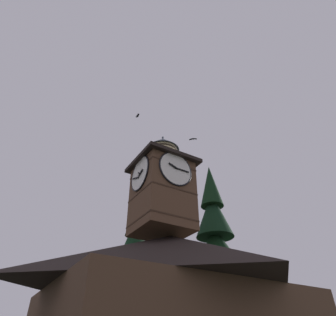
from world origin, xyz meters
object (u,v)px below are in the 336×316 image
flying_bird_high (137,116)px  flying_bird_low (193,139)px  pine_tree_aside (219,280)px  clock_tower (162,187)px  pine_tree_behind (132,294)px  building_main (171,305)px  moon (121,301)px

flying_bird_high → flying_bird_low: size_ratio=0.81×
pine_tree_aside → clock_tower: bearing=21.1°
flying_bird_high → pine_tree_behind: bearing=-119.5°
building_main → moon: moon is taller
clock_tower → moon: 46.50m
building_main → pine_tree_behind: 7.20m
moon → flying_bird_high: size_ratio=4.53×
pine_tree_aside → flying_bird_low: bearing=10.0°
clock_tower → flying_bird_high: size_ratio=14.82×
pine_tree_aside → flying_bird_high: 14.35m
pine_tree_behind → flying_bird_high: (2.80, 4.94, 12.85)m
building_main → pine_tree_aside: (-5.62, -2.39, 2.19)m
moon → flying_bird_high: (17.37, 41.54, 8.12)m
clock_tower → flying_bird_high: flying_bird_high is taller
flying_bird_low → flying_bird_high: bearing=0.3°
clock_tower → pine_tree_aside: (-6.28, -2.43, -4.85)m
pine_tree_aside → moon: size_ratio=6.98×
pine_tree_behind → flying_bird_low: size_ratio=22.60×
moon → flying_bird_high: flying_bird_high is taller
pine_tree_behind → moon: 39.68m
pine_tree_behind → moon: bearing=-111.7°
pine_tree_behind → flying_bird_low: flying_bird_low is taller
clock_tower → flying_bird_low: size_ratio=12.01×
clock_tower → pine_tree_aside: size_ratio=0.47×
building_main → clock_tower: (0.66, 0.04, 7.05)m
building_main → flying_bird_low: bearing=-151.3°
clock_tower → pine_tree_behind: size_ratio=0.53×
clock_tower → pine_tree_behind: (-1.51, -7.02, -5.51)m
pine_tree_behind → flying_bird_high: flying_bird_high is taller
clock_tower → pine_tree_aside: pine_tree_aside is taller
pine_tree_behind → flying_bird_low: (-2.92, 4.91, 12.69)m
building_main → moon: bearing=-109.5°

